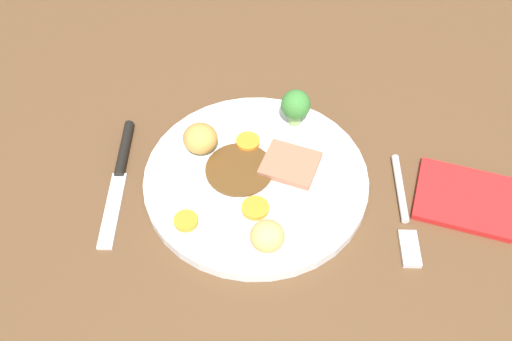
# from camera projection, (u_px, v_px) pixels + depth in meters

# --- Properties ---
(dining_table) EXTENTS (1.20, 0.84, 0.04)m
(dining_table) POSITION_uv_depth(u_px,v_px,m) (271.00, 203.00, 0.70)
(dining_table) COLOR brown
(dining_table) RESTS_ON ground
(dinner_plate) EXTENTS (0.26, 0.26, 0.01)m
(dinner_plate) POSITION_uv_depth(u_px,v_px,m) (256.00, 180.00, 0.69)
(dinner_plate) COLOR white
(dinner_plate) RESTS_ON dining_table
(gravy_pool) EXTENTS (0.08, 0.08, 0.00)m
(gravy_pool) POSITION_uv_depth(u_px,v_px,m) (239.00, 169.00, 0.69)
(gravy_pool) COLOR #563819
(gravy_pool) RESTS_ON dinner_plate
(meat_slice_main) EXTENTS (0.08, 0.07, 0.01)m
(meat_slice_main) POSITION_uv_depth(u_px,v_px,m) (290.00, 164.00, 0.69)
(meat_slice_main) COLOR #9E664C
(meat_slice_main) RESTS_ON dinner_plate
(roast_potato_left) EXTENTS (0.04, 0.04, 0.03)m
(roast_potato_left) POSITION_uv_depth(u_px,v_px,m) (265.00, 236.00, 0.62)
(roast_potato_left) COLOR #D8B260
(roast_potato_left) RESTS_ON dinner_plate
(roast_potato_right) EXTENTS (0.05, 0.04, 0.04)m
(roast_potato_right) POSITION_uv_depth(u_px,v_px,m) (200.00, 138.00, 0.70)
(roast_potato_right) COLOR #BC8C42
(roast_potato_right) RESTS_ON dinner_plate
(carrot_coin_front) EXTENTS (0.03, 0.03, 0.01)m
(carrot_coin_front) POSITION_uv_depth(u_px,v_px,m) (255.00, 208.00, 0.66)
(carrot_coin_front) COLOR orange
(carrot_coin_front) RESTS_ON dinner_plate
(carrot_coin_back) EXTENTS (0.03, 0.03, 0.01)m
(carrot_coin_back) POSITION_uv_depth(u_px,v_px,m) (186.00, 221.00, 0.64)
(carrot_coin_back) COLOR orange
(carrot_coin_back) RESTS_ON dinner_plate
(carrot_coin_side) EXTENTS (0.03, 0.03, 0.01)m
(carrot_coin_side) POSITION_uv_depth(u_px,v_px,m) (248.00, 142.00, 0.72)
(carrot_coin_side) COLOR orange
(carrot_coin_side) RESTS_ON dinner_plate
(broccoli_floret) EXTENTS (0.04, 0.04, 0.05)m
(broccoli_floret) POSITION_uv_depth(u_px,v_px,m) (296.00, 106.00, 0.72)
(broccoli_floret) COLOR #8CB766
(broccoli_floret) RESTS_ON dinner_plate
(fork) EXTENTS (0.02, 0.15, 0.01)m
(fork) POSITION_uv_depth(u_px,v_px,m) (404.00, 212.00, 0.67)
(fork) COLOR silver
(fork) RESTS_ON dining_table
(knife) EXTENTS (0.03, 0.19, 0.01)m
(knife) POSITION_uv_depth(u_px,v_px,m) (120.00, 170.00, 0.71)
(knife) COLOR black
(knife) RESTS_ON dining_table
(folded_napkin) EXTENTS (0.13, 0.11, 0.01)m
(folded_napkin) POSITION_uv_depth(u_px,v_px,m) (464.00, 198.00, 0.68)
(folded_napkin) COLOR red
(folded_napkin) RESTS_ON dining_table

